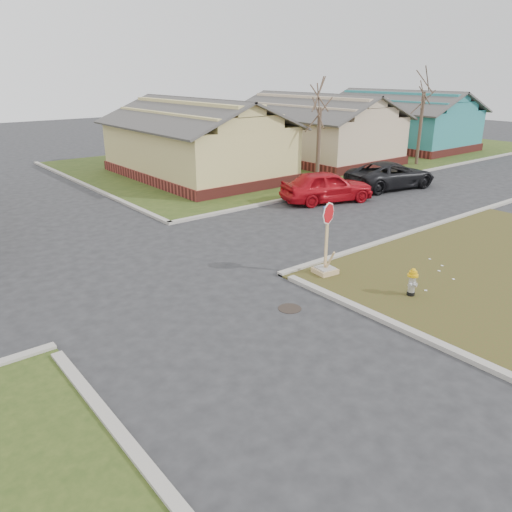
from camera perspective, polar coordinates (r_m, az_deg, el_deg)
ground at (r=12.91m, az=-4.97°, el=-7.96°), size 120.00×120.00×0.00m
verge_far_right at (r=39.87m, az=7.11°, el=11.51°), size 37.00×19.00×0.05m
curbs at (r=16.94m, az=-14.46°, el=-1.43°), size 80.00×40.00×0.12m
manhole at (r=13.76m, az=3.87°, el=-6.00°), size 0.64×0.64×0.01m
side_house_yellow at (r=30.91m, az=-6.87°, el=13.00°), size 7.60×11.60×4.70m
side_house_tan at (r=37.14m, az=6.72°, el=14.24°), size 7.60×11.60×4.70m
side_house_teal at (r=44.75m, az=16.12°, el=14.65°), size 7.60×11.60×4.70m
tree_mid_right at (r=28.51m, az=7.13°, el=12.29°), size 0.22×0.22×4.20m
tree_far_right at (r=36.42m, az=18.25°, el=13.65°), size 0.22×0.22×4.76m
fire_hydrant at (r=14.91m, az=17.42°, el=-2.69°), size 0.31×0.31×0.83m
stop_sign at (r=15.91m, az=7.96°, el=-0.25°), size 0.66×0.64×2.33m
red_sedan at (r=24.98m, az=8.11°, el=7.90°), size 4.92×3.16×1.56m
dark_pickup at (r=28.82m, az=15.16°, el=8.94°), size 5.50×3.27×1.43m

